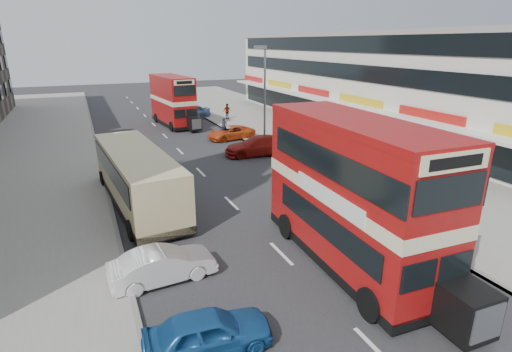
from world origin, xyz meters
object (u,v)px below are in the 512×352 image
car_right_b (231,133)px  bus_second (173,101)px  car_left_near (208,332)px  street_lamp (264,90)px  pedestrian_far (227,111)px  pedestrian_near (290,143)px  cyclist (224,132)px  car_left_front (163,265)px  car_right_c (191,112)px  coach (137,176)px  bus_main (353,194)px  car_right_a (258,146)px

car_right_b → bus_second: bearing=-166.0°
car_left_near → car_right_b: car_left_near is taller
street_lamp → pedestrian_far: (1.58, 13.29, -3.78)m
pedestrian_near → cyclist: 8.06m
street_lamp → pedestrian_near: (0.94, -2.87, -3.77)m
car_left_near → car_left_front: size_ratio=0.95×
street_lamp → pedestrian_far: size_ratio=4.77×
pedestrian_far → car_right_c: bearing=124.9°
coach → car_right_b: size_ratio=2.46×
cyclist → car_left_front: bearing=-122.5°
car_left_near → street_lamp: bearing=-25.2°
car_left_front → cyclist: bearing=-29.0°
coach → pedestrian_near: 13.18m
car_left_front → car_right_b: bearing=-30.6°
bus_second → street_lamp: bearing=103.8°
car_left_near → pedestrian_near: size_ratio=2.13×
cyclist → car_right_b: bearing=-49.1°
bus_main → street_lamp: bearing=-101.9°
car_right_a → pedestrian_near: 2.53m
car_left_near → pedestrian_far: size_ratio=2.15×
pedestrian_near → car_right_b: bearing=-94.5°
pedestrian_near → pedestrian_far: pedestrian_near is taller
coach → car_left_near: (0.21, -11.92, -1.01)m
coach → cyclist: coach is taller
car_left_front → cyclist: 22.83m
pedestrian_far → car_right_b: bearing=-125.3°
bus_second → pedestrian_far: size_ratio=5.30×
car_left_near → bus_main: bearing=-66.4°
car_right_c → bus_main: bearing=-9.5°
bus_main → car_left_front: bearing=-11.2°
bus_main → car_left_front: 7.55m
street_lamp → cyclist: bearing=110.5°
car_left_near → pedestrian_near: (11.85, 17.18, 0.39)m
bus_main → bus_second: (-0.18, 30.38, -0.34)m
car_left_near → car_left_front: bearing=10.0°
coach → car_right_a: bearing=28.6°
car_left_near → cyclist: (9.15, 24.76, 0.01)m
car_right_c → pedestrian_far: size_ratio=2.61×
bus_main → pedestrian_near: size_ratio=5.93×
car_right_a → car_right_c: car_right_c is taller
car_right_c → coach: bearing=-26.2°
car_right_c → pedestrian_near: size_ratio=2.58×
street_lamp → coach: street_lamp is taller
car_left_front → pedestrian_near: pedestrian_near is taller
street_lamp → pedestrian_near: street_lamp is taller
bus_second → car_right_a: 14.80m
street_lamp → pedestrian_far: street_lamp is taller
car_left_front → car_right_a: size_ratio=0.75×
street_lamp → coach: bearing=-143.8°
coach → car_left_front: bearing=-96.8°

